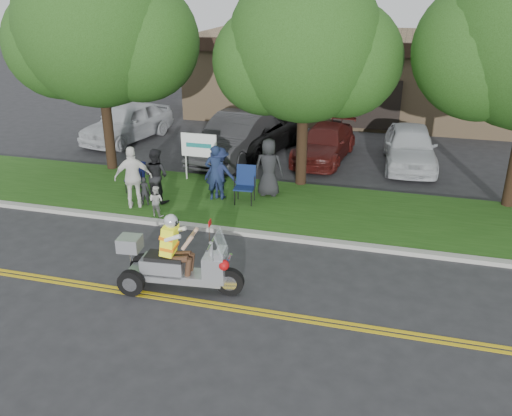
% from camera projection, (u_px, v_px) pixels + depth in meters
% --- Properties ---
extents(ground, '(120.00, 120.00, 0.00)m').
position_uv_depth(ground, '(218.00, 293.00, 12.17)').
color(ground, '#28282B').
rests_on(ground, ground).
extents(centerline_near, '(60.00, 0.10, 0.01)m').
position_uv_depth(centerline_near, '(209.00, 306.00, 11.65)').
color(centerline_near, gold).
rests_on(centerline_near, ground).
extents(centerline_far, '(60.00, 0.10, 0.01)m').
position_uv_depth(centerline_far, '(211.00, 302.00, 11.79)').
color(centerline_far, gold).
rests_on(centerline_far, ground).
extents(curb, '(60.00, 0.25, 0.12)m').
position_uv_depth(curb, '(254.00, 234.00, 14.85)').
color(curb, '#A8A89E').
rests_on(curb, ground).
extents(grass_verge, '(60.00, 4.00, 0.10)m').
position_uv_depth(grass_verge, '(272.00, 205.00, 16.77)').
color(grass_verge, '#1E4913').
rests_on(grass_verge, ground).
extents(commercial_building, '(18.00, 8.20, 4.00)m').
position_uv_depth(commercial_building, '(374.00, 74.00, 27.76)').
color(commercial_building, '#9E7F5B').
rests_on(commercial_building, ground).
extents(tree_left, '(6.62, 5.40, 7.78)m').
position_uv_depth(tree_left, '(100.00, 33.00, 18.09)').
color(tree_left, '#332114').
rests_on(tree_left, ground).
extents(tree_mid, '(5.88, 4.80, 7.05)m').
position_uv_depth(tree_mid, '(307.00, 52.00, 16.73)').
color(tree_mid, '#332114').
rests_on(tree_mid, ground).
extents(business_sign, '(1.25, 0.06, 1.75)m').
position_uv_depth(business_sign, '(199.00, 148.00, 18.24)').
color(business_sign, silver).
rests_on(business_sign, ground).
extents(trike_scooter, '(2.84, 0.99, 1.86)m').
position_uv_depth(trike_scooter, '(175.00, 264.00, 12.04)').
color(trike_scooter, black).
rests_on(trike_scooter, ground).
extents(lawn_chair_a, '(0.60, 0.62, 0.99)m').
position_uv_depth(lawn_chair_a, '(137.00, 175.00, 17.51)').
color(lawn_chair_a, black).
rests_on(lawn_chair_a, grass_verge).
extents(lawn_chair_b, '(0.65, 0.67, 1.14)m').
position_uv_depth(lawn_chair_b, '(245.00, 182.00, 16.67)').
color(lawn_chair_b, black).
rests_on(lawn_chair_b, grass_verge).
extents(spectator_adult_left, '(0.74, 0.62, 1.75)m').
position_uv_depth(spectator_adult_left, '(216.00, 173.00, 16.76)').
color(spectator_adult_left, '#172240').
rests_on(spectator_adult_left, grass_verge).
extents(spectator_adult_mid, '(0.95, 0.82, 1.69)m').
position_uv_depth(spectator_adult_mid, '(156.00, 175.00, 16.60)').
color(spectator_adult_mid, black).
rests_on(spectator_adult_mid, grass_verge).
extents(spectator_adult_right, '(1.20, 0.88, 1.89)m').
position_uv_depth(spectator_adult_right, '(133.00, 177.00, 16.14)').
color(spectator_adult_right, white).
rests_on(spectator_adult_right, grass_verge).
extents(spectator_chair_a, '(1.09, 0.66, 1.65)m').
position_uv_depth(spectator_chair_a, '(220.00, 173.00, 16.87)').
color(spectator_chair_a, '#161F3F').
rests_on(spectator_chair_a, grass_verge).
extents(spectator_chair_b, '(0.97, 0.69, 1.86)m').
position_uv_depth(spectator_chair_b, '(269.00, 167.00, 17.05)').
color(spectator_chair_b, black).
rests_on(spectator_chair_b, grass_verge).
extents(child_left, '(0.38, 0.30, 0.90)m').
position_uv_depth(child_left, '(144.00, 191.00, 16.49)').
color(child_left, black).
rests_on(child_left, grass_verge).
extents(child_right, '(0.51, 0.44, 0.92)m').
position_uv_depth(child_right, '(156.00, 201.00, 15.70)').
color(child_right, silver).
rests_on(child_right, grass_verge).
extents(parked_car_far_left, '(2.84, 5.02, 1.61)m').
position_uv_depth(parked_car_far_left, '(127.00, 122.00, 23.42)').
color(parked_car_far_left, silver).
rests_on(parked_car_far_left, ground).
extents(parked_car_left, '(2.57, 5.50, 1.75)m').
position_uv_depth(parked_car_left, '(237.00, 137.00, 20.94)').
color(parked_car_left, '#2B2B2D').
rests_on(parked_car_left, ground).
extents(parked_car_mid, '(3.77, 5.65, 1.44)m').
position_uv_depth(parked_car_mid, '(254.00, 134.00, 21.87)').
color(parked_car_mid, black).
rests_on(parked_car_mid, ground).
extents(parked_car_right, '(2.25, 4.57, 1.28)m').
position_uv_depth(parked_car_right, '(324.00, 143.00, 20.98)').
color(parked_car_right, '#491411').
rests_on(parked_car_right, ground).
extents(parked_car_far_right, '(2.13, 4.64, 1.54)m').
position_uv_depth(parked_car_far_right, '(410.00, 146.00, 20.15)').
color(parked_car_far_right, silver).
rests_on(parked_car_far_right, ground).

